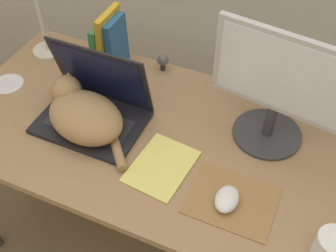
% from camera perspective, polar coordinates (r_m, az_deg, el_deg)
% --- Properties ---
extents(desk, '(1.44, 0.74, 0.74)m').
position_cam_1_polar(desk, '(1.51, -1.96, -2.75)').
color(desk, '#93704C').
rests_on(desk, ground_plane).
extents(laptop, '(0.36, 0.27, 0.27)m').
position_cam_1_polar(laptop, '(1.49, -9.96, 2.43)').
color(laptop, black).
rests_on(laptop, desk).
extents(cat, '(0.38, 0.27, 0.15)m').
position_cam_1_polar(cat, '(1.45, -11.45, 1.70)').
color(cat, '#99754C').
rests_on(cat, desk).
extents(external_monitor, '(0.44, 0.24, 0.41)m').
position_cam_1_polar(external_monitor, '(1.34, 14.71, 4.98)').
color(external_monitor, '#333338').
rests_on(external_monitor, desk).
extents(mousepad, '(0.26, 0.21, 0.00)m').
position_cam_1_polar(mousepad, '(1.30, 8.60, -9.92)').
color(mousepad, olive).
rests_on(mousepad, desk).
extents(computer_mouse, '(0.07, 0.10, 0.04)m').
position_cam_1_polar(computer_mouse, '(1.27, 7.98, -9.78)').
color(computer_mouse, silver).
rests_on(computer_mouse, mousepad).
extents(book_row, '(0.10, 0.17, 0.24)m').
position_cam_1_polar(book_row, '(1.69, -7.91, 11.26)').
color(book_row, '#387A42').
rests_on(book_row, desk).
extents(notepad, '(0.19, 0.25, 0.01)m').
position_cam_1_polar(notepad, '(1.35, -0.89, -5.49)').
color(notepad, '#E5DB6B').
rests_on(notepad, desk).
extents(webcam, '(0.05, 0.05, 0.07)m').
position_cam_1_polar(webcam, '(1.68, -0.71, 8.83)').
color(webcam, '#232328').
rests_on(webcam, desk).
extents(mug, '(0.13, 0.09, 0.09)m').
position_cam_1_polar(mug, '(1.24, 21.41, -15.09)').
color(mug, white).
rests_on(mug, desk).
extents(cd_disc, '(0.12, 0.12, 0.00)m').
position_cam_1_polar(cd_disc, '(1.75, -20.87, 5.37)').
color(cd_disc, silver).
rests_on(cd_disc, desk).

